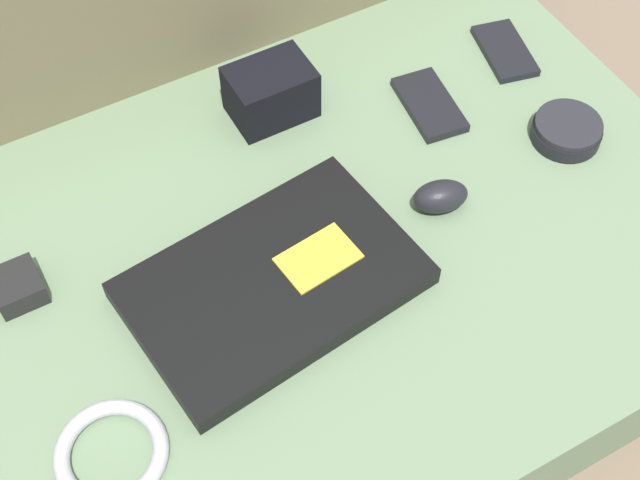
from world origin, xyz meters
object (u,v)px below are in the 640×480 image
Objects in this scene: speaker_puck at (565,129)px; computer_mouse at (440,196)px; camera_pouch at (271,92)px; charger_brick at (18,287)px; laptop at (273,283)px; phone_black at (429,105)px; phone_silver at (505,51)px.

computer_mouse is at bearing -175.04° from speaker_puck.
camera_pouch reaches higher than charger_brick.
speaker_puck is at bearing -35.52° from camera_pouch.
charger_brick is (-0.39, -0.12, -0.02)m from camera_pouch.
laptop is at bearing -176.57° from speaker_puck.
speaker_puck is (0.45, 0.03, 0.00)m from laptop.
laptop is at bearing -146.51° from phone_black.
camera_pouch is (-0.32, 0.23, 0.02)m from speaker_puck.
charger_brick is at bearing -162.73° from phone_silver.
computer_mouse reaches higher than phone_black.
speaker_puck is at bearing -8.93° from charger_brick.
laptop is 4.45× the size of computer_mouse.
speaker_puck reaches higher than phone_silver.
camera_pouch is (-0.34, 0.06, 0.03)m from phone_silver.
phone_silver is 0.35m from camera_pouch.
phone_black is at bearing -153.37° from phone_silver.
phone_black is 2.18× the size of charger_brick.
computer_mouse is at bearing -111.50° from phone_black.
computer_mouse reaches higher than speaker_puck.
speaker_puck is at bearing 21.03° from computer_mouse.
phone_silver is at bearing 54.32° from computer_mouse.
phone_silver is 0.98× the size of phone_black.
phone_silver is (0.02, 0.17, -0.01)m from speaker_puck.
speaker_puck is 0.75× the size of phone_silver.
laptop is 0.29m from camera_pouch.
computer_mouse is 0.86× the size of speaker_puck.
computer_mouse reaches higher than charger_brick.
computer_mouse is 0.72× the size of camera_pouch.
computer_mouse reaches higher than laptop.
computer_mouse is at bearing -128.78° from phone_silver.
speaker_puck reaches higher than phone_black.
phone_black is 0.58m from charger_brick.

